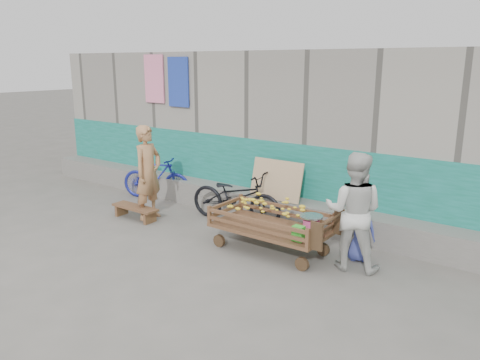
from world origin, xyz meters
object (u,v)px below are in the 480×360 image
Objects in this scene: child at (360,232)px; bicycle_dark at (236,197)px; bench at (135,210)px; bicycle_blue at (156,178)px; banana_cart at (269,216)px; woman at (354,211)px; vendor_man at (148,173)px.

child is 2.47m from bicycle_dark.
bicycle_dark reaches higher than bench.
bicycle_blue is (-0.64, 1.15, 0.28)m from bench.
woman reaches higher than banana_cart.
child is at bearing -103.36° from woman.
vendor_man is 1.98× the size of child.
bicycle_dark is at bearing -67.83° from vendor_man.
woman is 4.74m from bicycle_blue.
vendor_man is at bearing -158.83° from bicycle_blue.
bench is at bearing 135.11° from vendor_man.
vendor_man is 3.91m from child.
bicycle_dark is (-1.19, 0.77, -0.09)m from banana_cart.
woman is at bearing 5.32° from bench.
woman reaches higher than bicycle_blue.
banana_cart is at bearing 4.05° from bench.
vendor_man is at bearing -14.10° from child.
child is 0.57× the size of bicycle_blue.
child is at bearing 9.51° from bench.
banana_cart is 1.09× the size of bicycle_dark.
bench is 4.09m from child.
bench is at bearing -175.95° from banana_cart.
bicycle_dark is at bearing 31.63° from bench.
bicycle_dark reaches higher than child.
bench is (-2.77, -0.20, -0.38)m from banana_cart.
bench is 0.56× the size of vendor_man.
vendor_man is 3.87m from woman.
child is (0.00, 0.30, -0.39)m from woman.
bicycle_dark is 1.17× the size of bicycle_blue.
woman is at bearing 8.11° from banana_cart.
banana_cart is at bearing -130.72° from bicycle_dark.
banana_cart is at bearing -5.25° from woman.
vendor_man is 1.30m from bicycle_blue.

